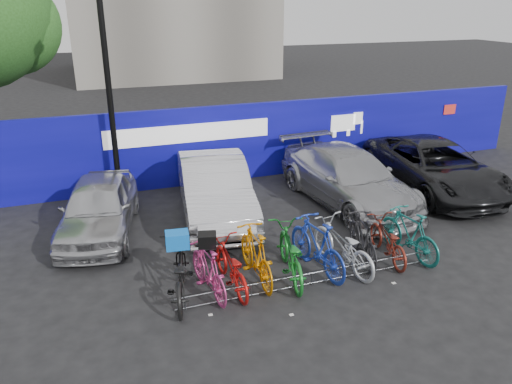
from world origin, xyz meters
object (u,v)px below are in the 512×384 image
bike_2 (230,266)px  bike_4 (290,253)px  bike_rack (312,278)px  bike_0 (179,273)px  bike_7 (363,239)px  lamppost (108,85)px  car_3 (434,166)px  bike_1 (208,270)px  bike_5 (317,245)px  car_1 (215,189)px  car_0 (99,207)px  car_2 (348,178)px  bike_6 (342,246)px  bike_8 (387,240)px  bike_9 (409,233)px  bike_3 (256,255)px

bike_2 → bike_4: bike_4 is taller
bike_rack → bike_0: size_ratio=2.71×
bike_rack → bike_7: (1.48, 0.56, 0.37)m
lamppost → car_3: 9.60m
bike_1 → bike_5: size_ratio=0.87×
bike_0 → bike_7: size_ratio=1.16×
lamppost → bike_0: (0.61, -5.53, -2.73)m
car_1 → bike_4: size_ratio=2.29×
car_0 → bike_7: 6.31m
car_2 → bike_6: (-1.93, -3.21, -0.22)m
bike_2 → bike_1: bearing=2.3°
car_2 → bike_8: car_2 is taller
bike_1 → bike_8: bearing=172.8°
bike_0 → bike_9: bike_9 is taller
bike_8 → lamppost: bearing=-39.3°
bike_0 → bike_6: (3.48, -0.04, -0.02)m
bike_2 → bike_5: size_ratio=0.93×
car_1 → lamppost: bearing=146.2°
bike_0 → bike_8: bike_0 is taller
bike_7 → bike_8: bearing=-178.8°
bike_2 → bike_4: (1.27, -0.02, 0.06)m
bike_3 → bike_8: (3.01, -0.14, -0.11)m
car_3 → bike_5: bearing=-143.8°
lamppost → bike_1: 6.32m
car_2 → bike_0: car_2 is taller
bike_3 → lamppost: bearing=-67.4°
bike_0 → bike_8: 4.61m
bike_5 → bike_7: bearing=174.6°
bike_rack → car_1: bearing=103.3°
car_0 → bike_9: size_ratio=2.18×
bike_8 → bike_6: bearing=8.5°
car_1 → bike_2: bearing=-92.3°
bike_rack → bike_3: bike_3 is taller
car_3 → bike_7: bearing=-138.2°
car_0 → bike_5: size_ratio=2.03×
bike_4 → bike_7: (1.78, 0.10, -0.01)m
bike_4 → bike_5: bearing=-164.6°
bike_2 → bike_4: 1.28m
bike_rack → bike_9: 2.61m
bike_0 → bike_6: bike_0 is taller
bike_2 → bike_3: size_ratio=0.97×
bike_8 → bike_9: size_ratio=0.94×
bike_3 → bike_9: 3.54m
bike_3 → bike_1: bearing=9.1°
bike_2 → bike_9: bearing=176.7°
bike_1 → bike_2: bearing=177.3°
bike_5 → car_0: bearing=-47.7°
bike_rack → bike_2: size_ratio=3.03×
car_0 → bike_7: bearing=-19.9°
car_1 → bike_1: (-1.10, -3.53, -0.27)m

